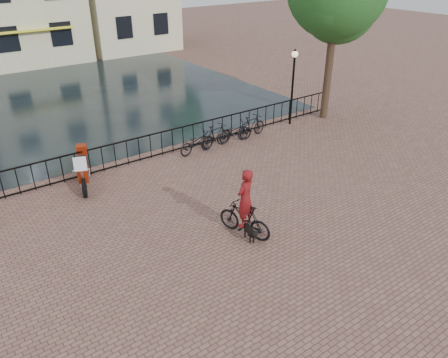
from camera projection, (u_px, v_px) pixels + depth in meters
ground at (289, 260)px, 11.81m from camera, size 100.00×100.00×0.00m
canal_water at (74, 100)px, 24.22m from camera, size 20.00×20.00×0.00m
railing at (151, 147)px, 17.31m from camera, size 20.00×0.05×1.02m
lamp_post at (293, 75)px, 19.86m from camera, size 0.30×0.30×3.45m
cyclist at (245, 207)px, 12.44m from camera, size 1.09×1.88×2.48m
dog at (249, 232)px, 12.53m from camera, size 0.41×0.79×0.51m
motorcycle at (83, 166)px, 15.18m from camera, size 1.23×2.21×1.55m
parked_bike_0 at (197, 142)px, 17.84m from camera, size 1.77×0.79×0.90m
parked_bike_1 at (216, 136)px, 18.30m from camera, size 1.71×0.68×1.00m
parked_bike_2 at (234, 132)px, 18.82m from camera, size 1.77×0.77×0.90m
parked_bike_3 at (251, 126)px, 19.28m from camera, size 1.71×0.68×1.00m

